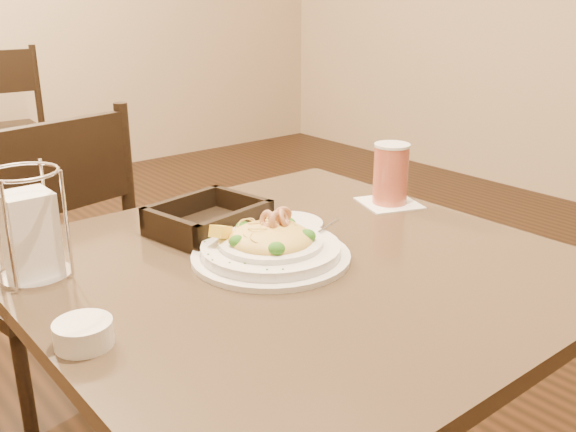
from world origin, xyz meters
TOP-DOWN VIEW (x-y plane):
  - main_table at (0.00, 0.00)m, footprint 0.90×0.90m
  - dining_chair_near at (-0.16, 0.85)m, footprint 0.50×0.50m
  - dining_chair_far at (0.34, 2.94)m, footprint 0.45×0.45m
  - pasta_bowl at (-0.03, 0.04)m, footprint 0.31×0.28m
  - drink_glass at (0.37, 0.12)m, footprint 0.16×0.16m
  - bread_basket at (-0.04, 0.23)m, footprint 0.23×0.20m
  - napkin_caddy at (-0.37, 0.23)m, footprint 0.12×0.12m
  - side_plate at (0.11, 0.15)m, footprint 0.18×0.18m
  - butter_ramekin at (-0.40, -0.04)m, footprint 0.10×0.10m

SIDE VIEW (x-z plane):
  - dining_chair_near at x=-0.16m, z-range 0.03..0.96m
  - dining_chair_far at x=0.34m, z-range 0.03..0.96m
  - main_table at x=0.00m, z-range 0.14..0.89m
  - side_plate at x=0.11m, z-range 0.75..0.76m
  - butter_ramekin at x=-0.40m, z-range 0.75..0.79m
  - bread_basket at x=-0.04m, z-range 0.74..0.80m
  - pasta_bowl at x=-0.03m, z-range 0.73..0.82m
  - drink_glass at x=0.37m, z-range 0.75..0.89m
  - napkin_caddy at x=-0.37m, z-range 0.74..0.92m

